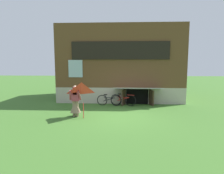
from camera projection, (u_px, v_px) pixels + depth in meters
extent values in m
plane|color=#3D6B28|center=(119.00, 117.00, 9.54)|extent=(60.00, 60.00, 0.00)
cube|color=#ADA393|center=(120.00, 91.00, 14.79)|extent=(8.38, 4.72, 1.04)
cube|color=brown|center=(120.00, 57.00, 14.47)|extent=(8.38, 4.72, 4.06)
cube|color=black|center=(120.00, 50.00, 12.05)|extent=(6.11, 0.08, 1.11)
cube|color=#9EB7C6|center=(120.00, 50.00, 12.07)|extent=(5.95, 0.04, 0.99)
cube|color=#9EB7C6|center=(76.00, 69.00, 12.35)|extent=(0.90, 0.06, 1.10)
cube|color=black|center=(137.00, 97.00, 12.39)|extent=(1.40, 0.03, 0.96)
cube|color=#3D2B1E|center=(124.00, 97.00, 12.15)|extent=(0.27, 0.68, 0.96)
cube|color=#3D2B1E|center=(151.00, 98.00, 12.06)|extent=(0.24, 0.69, 0.96)
cube|color=#B2B2B7|center=(138.00, 88.00, 11.78)|extent=(2.92, 1.09, 0.18)
cylinder|color=#7F6B51|center=(74.00, 109.00, 9.52)|extent=(0.14, 0.14, 0.78)
cylinder|color=#7F6B51|center=(77.00, 109.00, 9.51)|extent=(0.14, 0.14, 0.78)
cone|color=#7F6B51|center=(75.00, 106.00, 9.50)|extent=(0.52, 0.52, 0.58)
cube|color=#993847|center=(75.00, 95.00, 9.44)|extent=(0.34, 0.20, 0.55)
cylinder|color=#993847|center=(70.00, 95.00, 9.34)|extent=(0.17, 0.32, 0.51)
cylinder|color=#993847|center=(79.00, 95.00, 9.32)|extent=(0.17, 0.32, 0.51)
cube|color=maroon|center=(75.00, 91.00, 9.35)|extent=(0.20, 0.08, 0.36)
sphere|color=#D8AD8E|center=(75.00, 88.00, 9.39)|extent=(0.21, 0.21, 0.21)
pyramid|color=red|center=(82.00, 92.00, 8.82)|extent=(1.15, 0.95, 0.66)
cylinder|color=beige|center=(81.00, 98.00, 9.18)|extent=(0.01, 0.63, 0.58)
cylinder|color=red|center=(83.00, 111.00, 9.20)|extent=(0.03, 0.03, 0.75)
torus|color=black|center=(131.00, 101.00, 11.81)|extent=(0.68, 0.22, 0.69)
torus|color=black|center=(116.00, 100.00, 12.10)|extent=(0.68, 0.22, 0.69)
cylinder|color=red|center=(123.00, 97.00, 11.93)|extent=(0.69, 0.22, 0.04)
cylinder|color=red|center=(123.00, 99.00, 11.94)|extent=(0.75, 0.24, 0.28)
cylinder|color=red|center=(119.00, 97.00, 12.00)|extent=(0.04, 0.04, 0.39)
cube|color=black|center=(120.00, 94.00, 11.98)|extent=(0.20, 0.08, 0.05)
cylinder|color=red|center=(131.00, 95.00, 11.77)|extent=(0.43, 0.14, 0.03)
torus|color=black|center=(116.00, 101.00, 11.88)|extent=(0.65, 0.12, 0.65)
torus|color=black|center=(102.00, 100.00, 12.03)|extent=(0.65, 0.12, 0.65)
cylinder|color=black|center=(109.00, 98.00, 11.94)|extent=(0.66, 0.12, 0.04)
cylinder|color=black|center=(109.00, 99.00, 11.95)|extent=(0.72, 0.13, 0.27)
cylinder|color=black|center=(106.00, 98.00, 11.97)|extent=(0.04, 0.04, 0.37)
cube|color=black|center=(106.00, 95.00, 11.95)|extent=(0.20, 0.08, 0.05)
cylinder|color=black|center=(116.00, 95.00, 11.84)|extent=(0.44, 0.08, 0.03)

